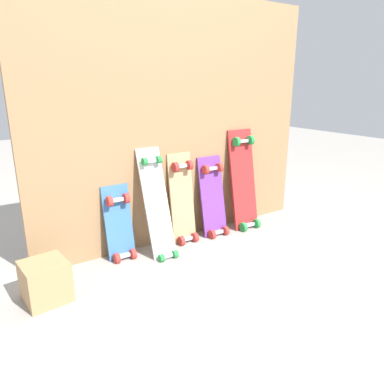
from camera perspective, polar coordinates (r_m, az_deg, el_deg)
name	(u,v)px	position (r m, az deg, el deg)	size (l,w,h in m)	color
ground_plane	(187,238)	(2.75, -0.81, -7.25)	(12.00, 12.00, 0.00)	#9E9991
plywood_wall_panel	(181,123)	(2.58, -1.75, 10.72)	(2.17, 0.04, 1.69)	#99724C
skateboard_blue	(120,227)	(2.43, -11.28, -5.48)	(0.18, 0.16, 0.55)	#386BAD
skateboard_white	(158,209)	(2.42, -5.43, -2.62)	(0.17, 0.29, 0.78)	silver
skateboard_natural	(183,203)	(2.61, -1.43, -1.67)	(0.19, 0.17, 0.71)	tan
skateboard_purple	(213,201)	(2.74, 3.35, -1.35)	(0.21, 0.19, 0.66)	#6B338C
skateboard_red	(244,184)	(2.88, 8.14, 1.32)	(0.23, 0.22, 0.83)	#B22626
wooden_crate	(46,281)	(2.13, -22.02, -12.87)	(0.22, 0.22, 0.22)	tan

